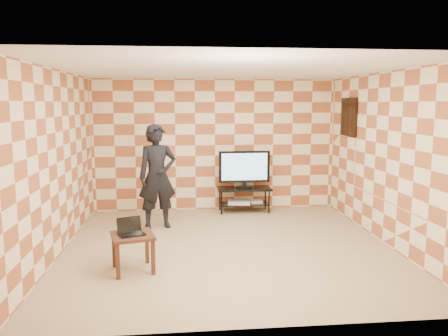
{
  "coord_description": "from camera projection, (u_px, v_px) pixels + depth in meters",
  "views": [
    {
      "loc": [
        -0.7,
        -6.48,
        2.2
      ],
      "look_at": [
        0.0,
        0.6,
        1.15
      ],
      "focal_mm": 35.0,
      "sensor_mm": 36.0,
      "label": 1
    }
  ],
  "objects": [
    {
      "name": "wall_left",
      "position": [
        57.0,
        163.0,
        6.33
      ],
      "size": [
        0.02,
        5.0,
        2.7
      ],
      "primitive_type": "cube",
      "color": "#F7E9BA",
      "rests_on": "ground"
    },
    {
      "name": "person",
      "position": [
        157.0,
        177.0,
        7.7
      ],
      "size": [
        0.77,
        0.6,
        1.85
      ],
      "primitive_type": "imported",
      "rotation": [
        0.0,
        0.0,
        0.26
      ],
      "color": "black",
      "rests_on": "floor"
    },
    {
      "name": "dvd_player",
      "position": [
        239.0,
        202.0,
        8.91
      ],
      "size": [
        0.48,
        0.38,
        0.07
      ],
      "primitive_type": "cube",
      "rotation": [
        0.0,
        0.0,
        -0.15
      ],
      "color": "silver",
      "rests_on": "tv_stand"
    },
    {
      "name": "wall_art",
      "position": [
        349.0,
        117.0,
        8.26
      ],
      "size": [
        0.04,
        0.72,
        0.72
      ],
      "color": "black",
      "rests_on": "wall_right"
    },
    {
      "name": "wall_front",
      "position": [
        256.0,
        195.0,
        4.11
      ],
      "size": [
        5.0,
        0.02,
        2.7
      ],
      "primitive_type": "cube",
      "color": "#F7E9BA",
      "rests_on": "ground"
    },
    {
      "name": "game_console",
      "position": [
        256.0,
        201.0,
        9.01
      ],
      "size": [
        0.26,
        0.21,
        0.06
      ],
      "primitive_type": "cube",
      "rotation": [
        0.0,
        0.0,
        0.13
      ],
      "color": "silver",
      "rests_on": "tv_stand"
    },
    {
      "name": "tv_stand",
      "position": [
        244.0,
        194.0,
        8.93
      ],
      "size": [
        1.1,
        0.49,
        0.5
      ],
      "color": "black",
      "rests_on": "floor"
    },
    {
      "name": "tv",
      "position": [
        244.0,
        167.0,
        8.85
      ],
      "size": [
        1.04,
        0.2,
        0.76
      ],
      "color": "black",
      "rests_on": "tv_stand"
    },
    {
      "name": "ceiling",
      "position": [
        228.0,
        69.0,
        6.38
      ],
      "size": [
        5.0,
        5.0,
        0.02
      ],
      "primitive_type": "cube",
      "color": "white",
      "rests_on": "wall_back"
    },
    {
      "name": "wall_right",
      "position": [
        387.0,
        159.0,
        6.82
      ],
      "size": [
        0.02,
        5.0,
        2.7
      ],
      "primitive_type": "cube",
      "color": "#F7E9BA",
      "rests_on": "ground"
    },
    {
      "name": "laptop",
      "position": [
        131.0,
        230.0,
        5.74
      ],
      "size": [
        0.4,
        0.36,
        0.22
      ],
      "color": "black",
      "rests_on": "side_table"
    },
    {
      "name": "wall_back",
      "position": [
        215.0,
        145.0,
        9.04
      ],
      "size": [
        5.0,
        0.02,
        2.7
      ],
      "primitive_type": "cube",
      "color": "#F7E9BA",
      "rests_on": "ground"
    },
    {
      "name": "side_table",
      "position": [
        133.0,
        241.0,
        5.75
      ],
      "size": [
        0.65,
        0.65,
        0.5
      ],
      "color": "#392015",
      "rests_on": "floor"
    },
    {
      "name": "floor",
      "position": [
        228.0,
        247.0,
        6.77
      ],
      "size": [
        5.0,
        5.0,
        0.0
      ],
      "primitive_type": "plane",
      "color": "tan",
      "rests_on": "ground"
    }
  ]
}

